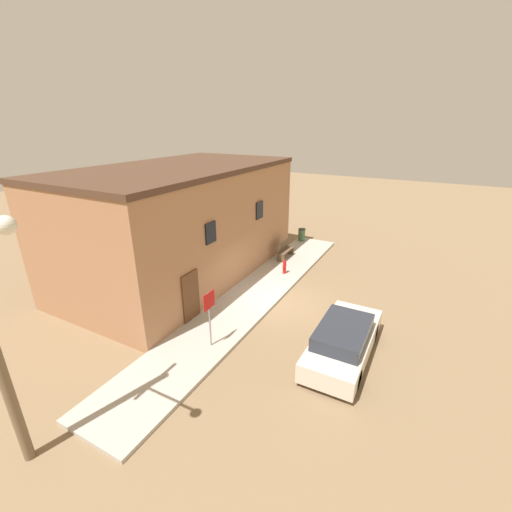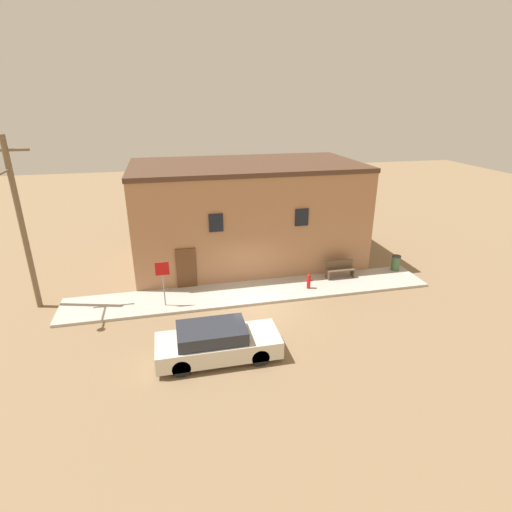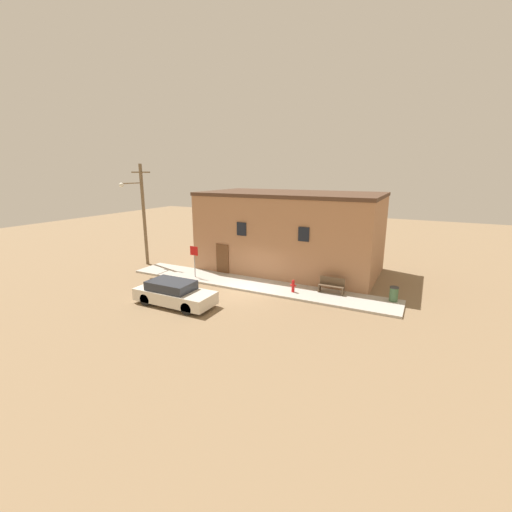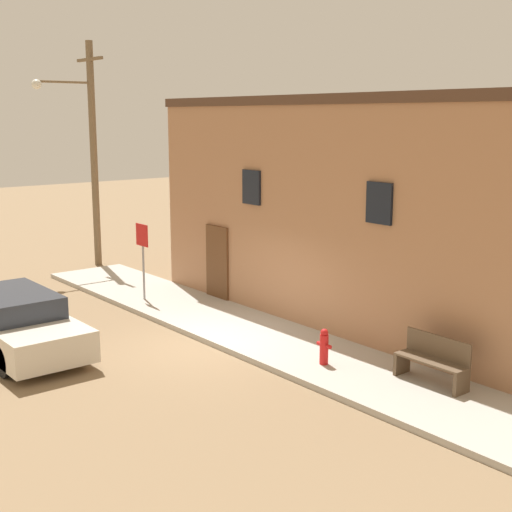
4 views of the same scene
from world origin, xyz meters
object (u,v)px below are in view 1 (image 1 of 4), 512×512
stop_sign (209,309)px  trash_bin (302,235)px  parked_car (343,340)px  fire_hydrant (284,267)px  bench (285,250)px

stop_sign → trash_bin: (12.64, 1.38, -1.08)m
stop_sign → parked_car: size_ratio=0.47×
fire_hydrant → trash_bin: bearing=11.8°
fire_hydrant → parked_car: parked_car is taller
bench → parked_car: bearing=-143.4°
stop_sign → trash_bin: size_ratio=2.60×
bench → stop_sign: bearing=-173.0°
trash_bin → parked_car: parked_car is taller
fire_hydrant → stop_sign: 7.18m
stop_sign → trash_bin: bearing=6.2°
fire_hydrant → bench: bench is taller
parked_car → fire_hydrant: bearing=40.9°
stop_sign → trash_bin: 12.76m
bench → parked_car: 9.17m
stop_sign → bench: size_ratio=1.43×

